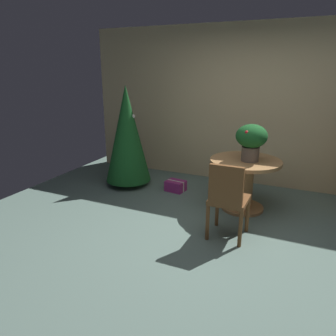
# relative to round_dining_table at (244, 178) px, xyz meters

# --- Properties ---
(ground_plane) EXTENTS (6.60, 6.60, 0.00)m
(ground_plane) POSITION_rel_round_dining_table_xyz_m (-0.09, -1.03, -0.46)
(ground_plane) COLOR slate
(back_wall_panel) EXTENTS (6.00, 0.10, 2.60)m
(back_wall_panel) POSITION_rel_round_dining_table_xyz_m (-0.09, 1.17, 0.84)
(back_wall_panel) COLOR beige
(back_wall_panel) RESTS_ON ground_plane
(round_dining_table) EXTENTS (0.96, 0.96, 0.72)m
(round_dining_table) POSITION_rel_round_dining_table_xyz_m (0.00, 0.00, 0.00)
(round_dining_table) COLOR #B27F4C
(round_dining_table) RESTS_ON ground_plane
(flower_vase) EXTENTS (0.41, 0.41, 0.49)m
(flower_vase) POSITION_rel_round_dining_table_xyz_m (0.06, -0.03, 0.56)
(flower_vase) COLOR #665B51
(flower_vase) RESTS_ON round_dining_table
(wooden_chair_near) EXTENTS (0.42, 0.43, 0.92)m
(wooden_chair_near) POSITION_rel_round_dining_table_xyz_m (0.00, -0.91, 0.05)
(wooden_chair_near) COLOR brown
(wooden_chair_near) RESTS_ON ground_plane
(holiday_tree) EXTENTS (0.75, 0.75, 1.66)m
(holiday_tree) POSITION_rel_round_dining_table_xyz_m (-1.97, 0.18, 0.41)
(holiday_tree) COLOR brown
(holiday_tree) RESTS_ON ground_plane
(gift_box_purple) EXTENTS (0.32, 0.27, 0.17)m
(gift_box_purple) POSITION_rel_round_dining_table_xyz_m (-1.13, 0.24, -0.38)
(gift_box_purple) COLOR #9E287A
(gift_box_purple) RESTS_ON ground_plane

